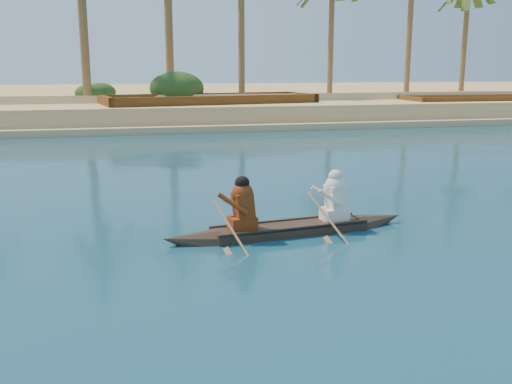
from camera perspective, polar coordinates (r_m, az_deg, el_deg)
name	(u,v)px	position (r m, az deg, el deg)	size (l,w,h in m)	color
sandy_embankment	(193,99)	(55.42, -6.37, 9.24)	(150.00, 51.00, 1.50)	#DAC17B
palm_grove	(211,4)	(43.83, -4.48, 18.28)	(110.00, 14.00, 16.00)	#2E531D
shrub_cluster	(221,100)	(40.20, -3.49, 9.13)	(100.00, 6.00, 2.40)	#263F17
canoe	(290,220)	(11.88, 3.39, -2.85)	(5.42, 1.33, 1.48)	#33271B
barge_mid	(210,112)	(35.55, -4.59, 7.98)	(13.36, 6.31, 2.14)	brown
barge_right	(484,109)	(42.13, 21.80, 7.68)	(11.16, 4.01, 1.84)	brown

